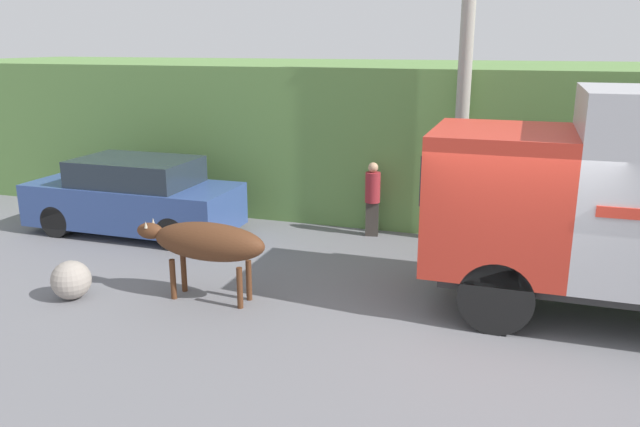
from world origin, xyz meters
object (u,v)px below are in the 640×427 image
pedestrian_on_hill (373,196)px  utility_pole (465,72)px  brown_cow (206,242)px  parked_suv (134,197)px  roadside_rock (71,280)px

pedestrian_on_hill → utility_pole: bearing=175.2°
brown_cow → parked_suv: bearing=126.7°
pedestrian_on_hill → roadside_rock: (-3.69, -4.70, -0.54)m
brown_cow → pedestrian_on_hill: bearing=55.1°
brown_cow → roadside_rock: brown_cow is taller
parked_suv → pedestrian_on_hill: bearing=20.4°
parked_suv → pedestrian_on_hill: (4.77, 1.37, 0.08)m
pedestrian_on_hill → parked_suv: bearing=5.3°
roadside_rock → utility_pole: bearing=42.2°
utility_pole → brown_cow: bearing=-128.3°
utility_pole → roadside_rock: 7.86m
utility_pole → roadside_rock: size_ratio=10.60×
parked_suv → roadside_rock: (1.09, -3.33, -0.46)m
brown_cow → pedestrian_on_hill: size_ratio=1.41×
utility_pole → pedestrian_on_hill: bearing=-174.2°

